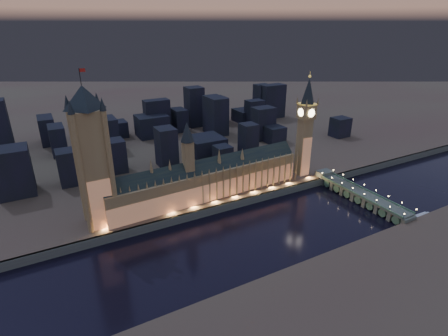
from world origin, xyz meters
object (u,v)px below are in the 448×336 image
victoria_tower (92,152)px  westminster_bridge (358,195)px  elizabeth_tower (306,119)px  river_boat (420,218)px  palace_of_westminster (208,179)px

victoria_tower → westminster_bridge: (237.00, -65.38, -65.83)m
elizabeth_tower → river_boat: bearing=-72.0°
elizabeth_tower → westminster_bridge: bearing=-73.8°
elizabeth_tower → westminster_bridge: size_ratio=1.00×
palace_of_westminster → victoria_tower: 110.36m
victoria_tower → palace_of_westminster: bearing=-0.1°
victoria_tower → river_boat: (257.00, -119.93, -70.26)m
westminster_bridge → river_boat: westminster_bridge is taller
elizabeth_tower → river_boat: size_ratio=2.81×
palace_of_westminster → victoria_tower: size_ratio=1.57×
palace_of_westminster → river_boat: size_ratio=5.03×
elizabeth_tower → river_boat: 143.94m
victoria_tower → westminster_bridge: bearing=-15.4°
palace_of_westminster → river_boat: palace_of_westminster is taller
elizabeth_tower → westminster_bridge: (19.00, -65.38, -64.96)m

